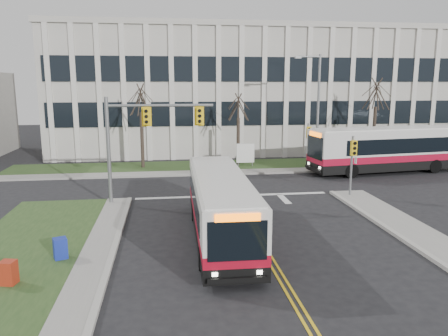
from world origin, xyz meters
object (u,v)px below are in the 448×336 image
at_px(bus_main, 220,208).
at_px(newspaper_box_blue, 60,250).
at_px(bus_cross, 390,150).
at_px(newspaper_box_red, 9,274).
at_px(streetlight, 316,105).
at_px(directory_sign, 245,153).

height_order(bus_main, newspaper_box_blue, bus_main).
distance_m(bus_cross, newspaper_box_red, 28.67).
xyz_separation_m(streetlight, newspaper_box_blue, (-16.29, -17.25, -4.72)).
bearing_deg(directory_sign, newspaper_box_red, -120.16).
distance_m(streetlight, newspaper_box_red, 26.54).
xyz_separation_m(bus_cross, newspaper_box_blue, (-21.70, -15.05, -1.25)).
distance_m(bus_cross, newspaper_box_blue, 26.43).
height_order(streetlight, newspaper_box_blue, streetlight).
height_order(newspaper_box_blue, newspaper_box_red, same).
bearing_deg(bus_main, directory_sign, 76.91).
relative_size(directory_sign, newspaper_box_blue, 2.11).
bearing_deg(newspaper_box_red, directory_sign, 72.32).
relative_size(streetlight, directory_sign, 4.60).
height_order(streetlight, newspaper_box_red, streetlight).
distance_m(directory_sign, newspaper_box_red, 23.90).
height_order(bus_main, newspaper_box_red, bus_main).
bearing_deg(bus_cross, directory_sign, -115.14).
xyz_separation_m(bus_main, newspaper_box_red, (-7.83, -3.92, -0.95)).
xyz_separation_m(directory_sign, newspaper_box_blue, (-10.76, -18.55, -0.70)).
height_order(directory_sign, bus_cross, bus_cross).
bearing_deg(streetlight, newspaper_box_blue, -133.37).
relative_size(streetlight, newspaper_box_blue, 9.68).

